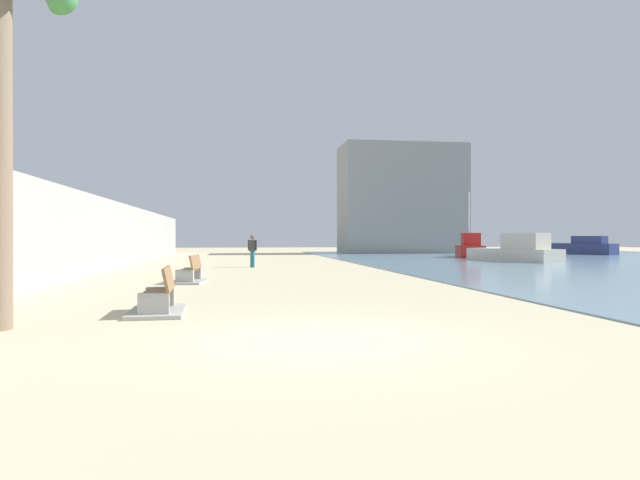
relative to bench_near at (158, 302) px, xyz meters
name	(u,v)px	position (x,y,z in m)	size (l,w,h in m)	color
ground_plane	(261,271)	(2.79, 14.46, -0.23)	(120.00, 120.00, 0.00)	#C6B793
seawall	(93,235)	(-4.71, 14.46, 1.47)	(0.80, 64.00, 3.41)	#9E9E99
bench_near	(158,302)	(0.00, 0.00, 0.00)	(1.18, 2.14, 0.98)	#9E9E99
bench_far	(190,276)	(0.02, 8.15, 0.00)	(1.35, 2.22, 0.98)	#9E9E99
person_walking	(252,249)	(2.52, 17.91, 0.76)	(0.48, 0.31, 1.71)	teal
boat_distant	(470,248)	(19.76, 29.79, 0.50)	(3.77, 6.71, 5.13)	red
boat_far_right	(517,251)	(19.56, 21.96, 0.46)	(4.28, 6.56, 1.82)	beige
boat_mid_bay	(581,247)	(32.85, 35.37, 0.45)	(4.05, 6.75, 1.66)	navy
harbor_building	(401,200)	(18.04, 42.46, 5.11)	(12.00, 6.00, 10.69)	gray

